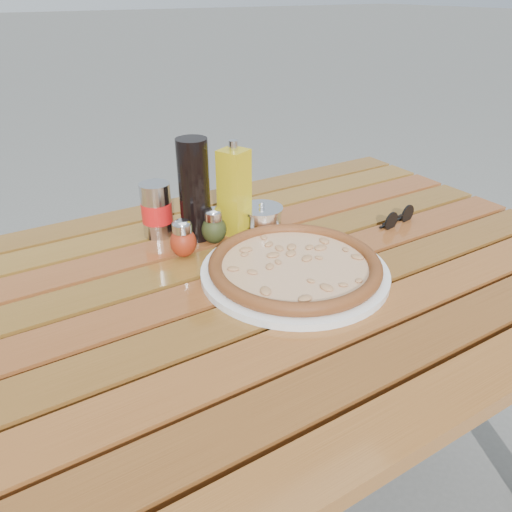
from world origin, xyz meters
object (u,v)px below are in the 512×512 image
table (261,306)px  parmesan_tin (261,219)px  soda_can (157,210)px  pepper_shaker (183,239)px  oregano_shaker (214,226)px  pizza (295,265)px  plate (295,272)px  olive_oil_cruet (234,192)px  sunglasses (398,218)px  dark_bottle (194,190)px

table → parmesan_tin: parmesan_tin is taller
soda_can → pepper_shaker: bearing=-86.7°
pepper_shaker → oregano_shaker: 0.08m
pizza → oregano_shaker: size_ratio=4.94×
plate → pepper_shaker: bearing=128.6°
oregano_shaker → table: bearing=-85.2°
table → pepper_shaker: bearing=122.8°
plate → pizza: 0.02m
pepper_shaker → olive_oil_cruet: (0.14, 0.04, 0.06)m
plate → oregano_shaker: 0.22m
plate → pizza: pizza is taller
table → olive_oil_cruet: bearing=75.6°
plate → oregano_shaker: (-0.07, 0.21, 0.03)m
pizza → pepper_shaker: 0.24m
pizza → parmesan_tin: (0.05, 0.20, 0.01)m
table → pepper_shaker: size_ratio=17.07×
plate → pepper_shaker: 0.24m
pizza → table: bearing=144.6°
parmesan_tin → sunglasses: size_ratio=0.92×
olive_oil_cruet → table: bearing=-104.4°
plate → soda_can: soda_can is taller
plate → soda_can: size_ratio=3.00×
pepper_shaker → pizza: bearing=-51.4°
plate → olive_oil_cruet: (-0.00, 0.22, 0.09)m
pepper_shaker → dark_bottle: size_ratio=0.37×
parmesan_tin → sunglasses: 0.32m
pizza → olive_oil_cruet: size_ratio=1.93×
plate → parmesan_tin: parmesan_tin is taller
pizza → dark_bottle: 0.28m
pepper_shaker → soda_can: bearing=93.3°
pizza → dark_bottle: dark_bottle is taller
oregano_shaker → sunglasses: oregano_shaker is taller
table → pepper_shaker: pepper_shaker is taller
olive_oil_cruet → dark_bottle: bearing=163.5°
plate → oregano_shaker: bearing=107.9°
soda_can → olive_oil_cruet: 0.17m
oregano_shaker → sunglasses: size_ratio=0.74×
oregano_shaker → parmesan_tin: bearing=-4.4°
pepper_shaker → sunglasses: bearing=-14.0°
dark_bottle → olive_oil_cruet: size_ratio=1.05×
dark_bottle → parmesan_tin: size_ratio=2.16×
oregano_shaker → parmesan_tin: size_ratio=0.81×
pepper_shaker → parmesan_tin: 0.20m
plate → dark_bottle: dark_bottle is taller
pizza → oregano_shaker: oregano_shaker is taller
pepper_shaker → olive_oil_cruet: olive_oil_cruet is taller
pepper_shaker → olive_oil_cruet: 0.16m
olive_oil_cruet → sunglasses: (0.34, -0.16, -0.08)m
table → plate: (0.05, -0.04, 0.08)m
plate → olive_oil_cruet: 0.24m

